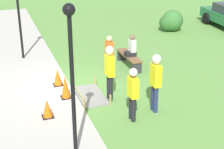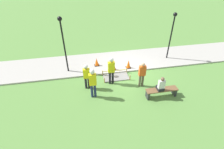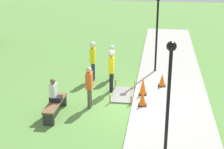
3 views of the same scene
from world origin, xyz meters
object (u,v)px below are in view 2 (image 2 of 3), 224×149
at_px(person_seated_on_bench, 161,85).
at_px(worker_supervisor, 111,68).
at_px(park_bench, 162,91).
at_px(worker_trainee, 93,81).
at_px(traffic_cone_sidewalk_edge, 97,62).
at_px(lamppost_near, 63,37).
at_px(traffic_cone_far_patch, 114,65).
at_px(lamppost_far, 172,29).
at_px(traffic_cone_near_patch, 128,64).
at_px(bystander_in_orange_shirt, 142,73).
at_px(worker_assistant, 87,75).

relative_size(person_seated_on_bench, worker_supervisor, 0.47).
xyz_separation_m(park_bench, worker_trainee, (3.82, -0.70, 0.77)).
bearing_deg(traffic_cone_sidewalk_edge, worker_supervisor, 107.01).
height_order(traffic_cone_sidewalk_edge, lamppost_near, lamppost_near).
relative_size(traffic_cone_far_patch, worker_trainee, 0.41).
bearing_deg(worker_supervisor, lamppost_far, -154.45).
relative_size(traffic_cone_far_patch, lamppost_far, 0.22).
relative_size(park_bench, lamppost_near, 0.49).
height_order(park_bench, lamppost_far, lamppost_far).
height_order(traffic_cone_near_patch, worker_supervisor, worker_supervisor).
bearing_deg(lamppost_near, bystander_in_orange_shirt, 151.28).
height_order(traffic_cone_far_patch, person_seated_on_bench, person_seated_on_bench).
bearing_deg(traffic_cone_far_patch, lamppost_near, -8.08).
height_order(traffic_cone_sidewalk_edge, park_bench, traffic_cone_sidewalk_edge).
bearing_deg(worker_assistant, traffic_cone_sidewalk_edge, -109.41).
bearing_deg(lamppost_near, lamppost_far, -176.39).
xyz_separation_m(park_bench, bystander_in_orange_shirt, (0.83, -1.15, 0.58)).
relative_size(worker_trainee, lamppost_near, 0.50).
xyz_separation_m(traffic_cone_sidewalk_edge, worker_supervisor, (-0.67, 2.20, 0.75)).
bearing_deg(lamppost_near, worker_assistant, 120.50).
bearing_deg(bystander_in_orange_shirt, traffic_cone_sidewalk_edge, -49.02).
distance_m(person_seated_on_bench, bystander_in_orange_shirt, 1.39).
distance_m(lamppost_near, lamppost_far, 7.60).
relative_size(worker_assistant, lamppost_near, 0.44).
xyz_separation_m(worker_supervisor, lamppost_near, (2.71, -1.85, 1.44)).
height_order(worker_supervisor, worker_assistant, worker_supervisor).
height_order(worker_supervisor, lamppost_near, lamppost_near).
height_order(traffic_cone_far_patch, worker_supervisor, worker_supervisor).
distance_m(worker_trainee, lamppost_far, 7.09).
bearing_deg(lamppost_near, park_bench, 145.87).
bearing_deg(worker_assistant, lamppost_near, -59.50).
height_order(park_bench, bystander_in_orange_shirt, bystander_in_orange_shirt).
relative_size(park_bench, worker_assistant, 1.10).
xyz_separation_m(traffic_cone_far_patch, bystander_in_orange_shirt, (-1.34, 2.01, 0.46)).
bearing_deg(worker_assistant, park_bench, 159.19).
height_order(traffic_cone_sidewalk_edge, bystander_in_orange_shirt, bystander_in_orange_shirt).
xyz_separation_m(traffic_cone_far_patch, lamppost_far, (-4.45, -0.92, 1.93)).
height_order(traffic_cone_sidewalk_edge, worker_assistant, worker_assistant).
distance_m(traffic_cone_far_patch, worker_assistant, 2.55).
relative_size(traffic_cone_near_patch, worker_supervisor, 0.33).
xyz_separation_m(traffic_cone_far_patch, lamppost_near, (3.13, -0.44, 2.09)).
distance_m(worker_assistant, bystander_in_orange_shirt, 3.30).
bearing_deg(traffic_cone_near_patch, lamppost_near, -5.34).
bearing_deg(park_bench, worker_supervisor, -33.98).
bearing_deg(traffic_cone_far_patch, bystander_in_orange_shirt, 123.77).
xyz_separation_m(traffic_cone_sidewalk_edge, lamppost_far, (-5.54, -0.13, 2.03)).
bearing_deg(person_seated_on_bench, lamppost_far, -120.27).
distance_m(traffic_cone_far_patch, worker_supervisor, 1.60).
relative_size(traffic_cone_near_patch, park_bench, 0.34).
distance_m(worker_supervisor, bystander_in_orange_shirt, 1.87).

